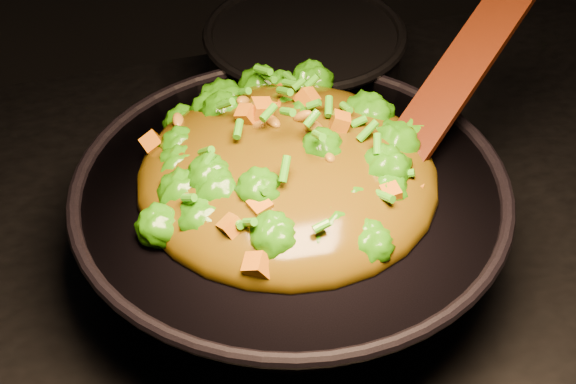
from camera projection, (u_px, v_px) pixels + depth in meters
name	position (u px, v px, depth m)	size (l,w,h in m)	color
wok	(291.00, 231.00, 0.97)	(0.45, 0.45, 0.13)	black
stir_fry	(287.00, 142.00, 0.90)	(0.32, 0.32, 0.11)	#287B08
spatula	(444.00, 95.00, 0.95)	(0.34, 0.05, 0.01)	#3C1B09
back_pot	(304.00, 75.00, 1.18)	(0.25, 0.25, 0.14)	black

